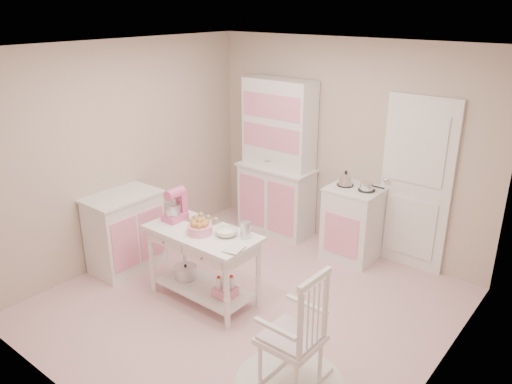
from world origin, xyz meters
TOP-DOWN VIEW (x-y plane):
  - room_shell at (0.00, 0.00)m, footprint 3.84×3.84m
  - door at (0.95, 1.87)m, footprint 0.82×0.05m
  - hutch at (-0.87, 1.66)m, footprint 1.06×0.50m
  - stove at (0.33, 1.61)m, footprint 0.62×0.57m
  - base_cabinet at (-1.63, -0.28)m, footprint 0.54×0.84m
  - lace_rug at (1.01, -0.67)m, footprint 0.92×0.92m
  - rocking_chair at (1.01, -0.67)m, footprint 0.50×0.73m
  - work_table at (-0.42, -0.21)m, footprint 1.20×0.60m
  - stand_mixer at (-0.84, -0.19)m, footprint 0.21×0.28m
  - cookie_tray at (-0.57, -0.03)m, footprint 0.34×0.24m
  - bread_basket at (-0.40, -0.26)m, footprint 0.25×0.25m
  - mixing_bowl at (-0.16, -0.13)m, footprint 0.23×0.23m
  - metal_pitcher at (0.02, -0.05)m, footprint 0.10×0.10m
  - recipe_book at (0.03, -0.33)m, footprint 0.19×0.23m

SIDE VIEW (x-z plane):
  - lace_rug at x=1.01m, z-range 0.00..0.01m
  - work_table at x=-0.42m, z-range 0.00..0.80m
  - stove at x=0.33m, z-range 0.00..0.92m
  - base_cabinet at x=-1.63m, z-range 0.00..0.92m
  - rocking_chair at x=1.01m, z-range 0.00..1.10m
  - cookie_tray at x=-0.57m, z-range 0.80..0.82m
  - recipe_book at x=0.03m, z-range 0.80..0.82m
  - mixing_bowl at x=-0.16m, z-range 0.80..0.87m
  - bread_basket at x=-0.40m, z-range 0.80..0.89m
  - metal_pitcher at x=0.02m, z-range 0.80..0.97m
  - stand_mixer at x=-0.84m, z-range 0.80..1.14m
  - door at x=0.95m, z-range 0.00..2.04m
  - hutch at x=-0.87m, z-range 0.00..2.08m
  - room_shell at x=0.00m, z-range 0.34..2.96m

